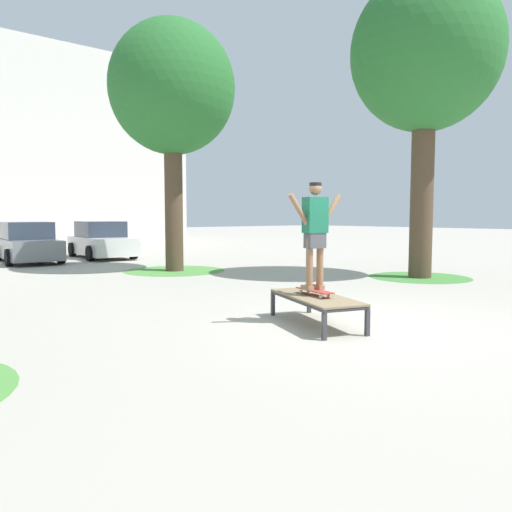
% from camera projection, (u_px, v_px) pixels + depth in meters
% --- Properties ---
extents(ground_plane, '(120.00, 120.00, 0.00)m').
position_uv_depth(ground_plane, '(357.00, 326.00, 7.75)').
color(ground_plane, '#B2AA9E').
extents(skate_box, '(1.32, 2.04, 0.46)m').
position_uv_depth(skate_box, '(316.00, 299.00, 7.80)').
color(skate_box, '#38383D').
rests_on(skate_box, ground).
extents(skateboard, '(0.35, 0.82, 0.09)m').
position_uv_depth(skateboard, '(314.00, 291.00, 7.83)').
color(skateboard, '#B23333').
rests_on(skateboard, skate_box).
extents(skater, '(0.99, 0.34, 1.69)m').
position_uv_depth(skater, '(315.00, 228.00, 7.75)').
color(skater, '#8E6647').
rests_on(skater, skateboard).
extents(tree_near_right, '(4.04, 4.04, 8.26)m').
position_uv_depth(tree_near_right, '(426.00, 56.00, 13.35)').
color(tree_near_right, brown).
rests_on(tree_near_right, ground).
extents(grass_patch_near_right, '(2.78, 2.78, 0.01)m').
position_uv_depth(grass_patch_near_right, '(420.00, 277.00, 13.85)').
color(grass_patch_near_right, '#47893D').
rests_on(grass_patch_near_right, ground).
extents(tree_mid_back, '(3.84, 3.84, 7.65)m').
position_uv_depth(tree_mid_back, '(172.00, 90.00, 15.08)').
color(tree_mid_back, brown).
rests_on(tree_mid_back, ground).
extents(grass_patch_mid_back, '(3.14, 3.14, 0.01)m').
position_uv_depth(grass_patch_mid_back, '(175.00, 271.00, 15.53)').
color(grass_patch_mid_back, '#519342').
rests_on(grass_patch_mid_back, ground).
extents(car_grey, '(2.15, 4.31, 1.50)m').
position_uv_depth(car_grey, '(28.00, 244.00, 18.39)').
color(car_grey, slate).
rests_on(car_grey, ground).
extents(car_white, '(2.17, 4.32, 1.50)m').
position_uv_depth(car_white, '(101.00, 241.00, 20.31)').
color(car_white, silver).
rests_on(car_white, ground).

